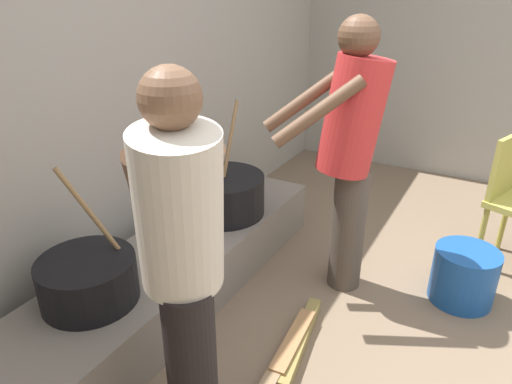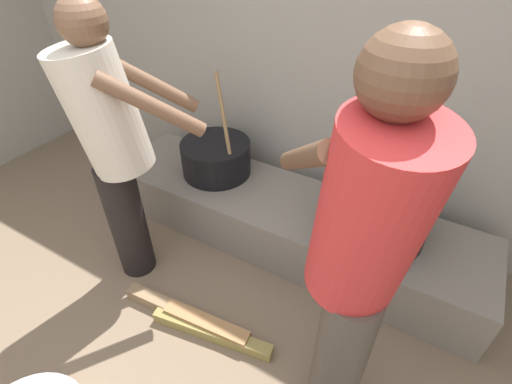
{
  "view_description": "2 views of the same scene",
  "coord_description": "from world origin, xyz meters",
  "px_view_note": "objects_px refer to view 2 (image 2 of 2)",
  "views": [
    {
      "loc": [
        -1.88,
        0.2,
        1.75
      ],
      "look_at": [
        0.04,
        1.29,
        0.73
      ],
      "focal_mm": 32.44,
      "sensor_mm": 36.0,
      "label": 1
    },
    {
      "loc": [
        0.59,
        0.1,
        1.77
      ],
      "look_at": [
        -0.01,
        1.13,
        0.86
      ],
      "focal_mm": 26.07,
      "sensor_mm": 36.0,
      "label": 2
    }
  ],
  "objects_px": {
    "cook_in_red_shirt": "(359,259)",
    "cook_in_cream_shirt": "(113,144)",
    "cooking_pot_main": "(377,213)",
    "cooking_pot_secondary": "(216,157)"
  },
  "relations": [
    {
      "from": "cooking_pot_secondary",
      "to": "cook_in_red_shirt",
      "type": "relative_size",
      "value": 0.42
    },
    {
      "from": "cooking_pot_secondary",
      "to": "cooking_pot_main",
      "type": "bearing_deg",
      "value": -2.63
    },
    {
      "from": "cook_in_cream_shirt",
      "to": "cooking_pot_secondary",
      "type": "bearing_deg",
      "value": 81.24
    },
    {
      "from": "cooking_pot_main",
      "to": "cooking_pot_secondary",
      "type": "distance_m",
      "value": 1.09
    },
    {
      "from": "cook_in_cream_shirt",
      "to": "cook_in_red_shirt",
      "type": "bearing_deg",
      "value": -7.72
    },
    {
      "from": "cooking_pot_main",
      "to": "cook_in_cream_shirt",
      "type": "distance_m",
      "value": 1.4
    },
    {
      "from": "cooking_pot_main",
      "to": "cook_in_red_shirt",
      "type": "height_order",
      "value": "cook_in_red_shirt"
    },
    {
      "from": "cook_in_red_shirt",
      "to": "cook_in_cream_shirt",
      "type": "bearing_deg",
      "value": 172.28
    },
    {
      "from": "cooking_pot_main",
      "to": "cooking_pot_secondary",
      "type": "bearing_deg",
      "value": 177.37
    },
    {
      "from": "cooking_pot_main",
      "to": "cook_in_red_shirt",
      "type": "bearing_deg",
      "value": -84.27
    }
  ]
}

